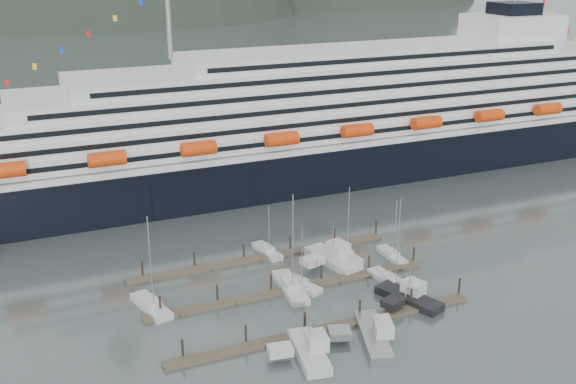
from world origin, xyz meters
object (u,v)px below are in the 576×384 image
cruise_ship (338,125)px  trawler_d (408,297)px  trawler_b (308,351)px  sailboat_c (298,284)px  sailboat_g (344,254)px  sailboat_f (267,251)px  sailboat_b (290,288)px  trawler_e (332,258)px  trawler_c (372,335)px  sailboat_d (392,282)px  sailboat_h (392,256)px  sailboat_a (151,307)px

cruise_ship → trawler_d: 66.52m
trawler_d → trawler_b: bearing=88.3°
sailboat_c → trawler_b: size_ratio=1.03×
sailboat_g → cruise_ship: bearing=-29.4°
sailboat_f → trawler_b: bearing=161.5°
sailboat_b → trawler_e: size_ratio=1.42×
sailboat_g → trawler_c: size_ratio=1.06×
sailboat_f → sailboat_c: bearing=173.1°
trawler_d → trawler_e: bearing=-5.9°
sailboat_g → trawler_d: (1.25, -18.95, 0.45)m
sailboat_d → trawler_c: 17.56m
sailboat_g → sailboat_b: bearing=116.2°
sailboat_d → trawler_e: size_ratio=1.28×
cruise_ship → sailboat_b: cruise_ship is taller
sailboat_c → trawler_c: bearing=167.4°
sailboat_c → sailboat_h: (19.87, 3.31, -0.00)m
sailboat_g → trawler_b: size_ratio=1.25×
cruise_ship → sailboat_f: bearing=-131.9°
sailboat_a → sailboat_c: 23.72m
cruise_ship → trawler_c: size_ratio=16.05×
sailboat_c → sailboat_h: bearing=-102.3°
sailboat_a → sailboat_g: size_ratio=1.17×
sailboat_b → sailboat_f: 14.76m
sailboat_b → sailboat_c: (1.64, 0.83, -0.06)m
sailboat_d → sailboat_h: size_ratio=1.35×
sailboat_g → sailboat_d: bearing=-175.2°
sailboat_f → trawler_e: (8.96, -8.35, 0.57)m
sailboat_d → trawler_b: size_ratio=1.43×
sailboat_d → sailboat_f: 24.14m
sailboat_c → sailboat_b: bearing=95.0°
sailboat_b → sailboat_d: 16.79m
cruise_ship → trawler_d: cruise_ship is taller
sailboat_b → trawler_e: 12.43m
cruise_ship → sailboat_h: size_ratio=18.06×
cruise_ship → sailboat_c: (-33.39, -50.96, -11.64)m
sailboat_g → trawler_b: bearing=139.8°
sailboat_b → trawler_d: bearing=-119.5°
sailboat_a → sailboat_b: sailboat_b is taller
trawler_b → trawler_d: trawler_b is taller
cruise_ship → sailboat_d: cruise_ship is taller
cruise_ship → sailboat_f: 51.22m
trawler_b → trawler_c: bearing=-80.5°
cruise_ship → trawler_b: size_ratio=19.03×
sailboat_a → sailboat_b: (21.99, -2.89, 0.01)m
sailboat_c → sailboat_f: 13.83m
sailboat_c → trawler_e: 10.61m
sailboat_d → sailboat_g: size_ratio=1.14×
sailboat_g → trawler_b: sailboat_g is taller
cruise_ship → trawler_c: 77.01m
sailboat_d → sailboat_f: bearing=31.0°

